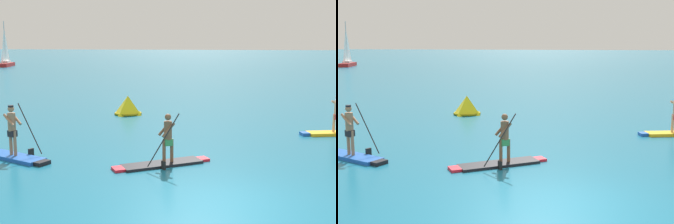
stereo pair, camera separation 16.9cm
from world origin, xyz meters
The scene contains 5 objects.
ground centered at (0.00, 0.00, 0.00)m, with size 440.00×440.00×0.00m, color #196B8C.
paddleboarder_near_left centered at (-7.28, 2.99, 0.37)m, with size 2.93×1.60×1.87m.
paddleboarder_mid_center centered at (-2.14, 3.05, 0.35)m, with size 3.03×2.16×1.80m.
race_marker_buoy centered at (-5.74, 12.50, 0.45)m, with size 1.63×1.63×1.03m.
sailboat_left_horizon centered at (-37.47, 55.57, 0.91)m, with size 3.31×6.44×7.32m.
Camera 1 is at (0.12, -10.17, 3.93)m, focal length 45.75 mm.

